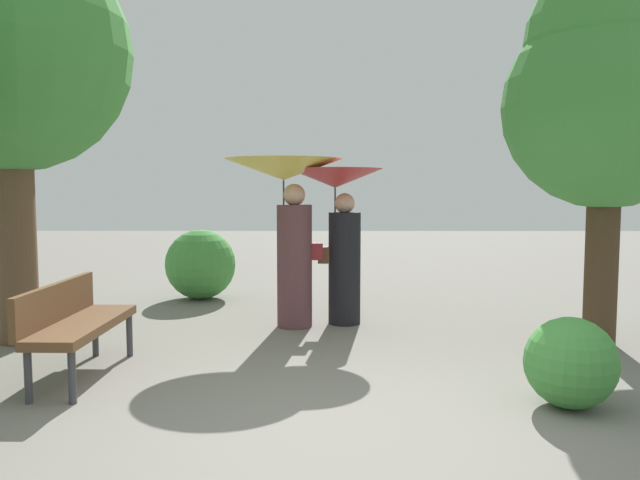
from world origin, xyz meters
The scene contains 8 objects.
ground_plane centered at (0.00, 0.00, 0.00)m, with size 40.00×40.00×0.00m, color slate.
person_left centered at (-0.38, 3.28, 1.48)m, with size 1.39×1.39×2.00m.
person_right centered at (0.23, 3.46, 1.34)m, with size 1.15×1.15×1.89m.
park_bench centered at (-2.13, 1.31, 0.51)m, with size 0.50×1.50×0.83m.
tree_near_left centered at (-3.24, 2.53, 3.32)m, with size 2.51×2.51×4.91m.
tree_near_right centered at (2.98, 2.46, 2.70)m, with size 2.12×2.12×4.02m.
bush_path_left centered at (-1.80, 5.12, 0.52)m, with size 1.05×1.05×1.05m, color #428C3D.
bush_path_right centered at (1.91, 0.58, 0.34)m, with size 0.69×0.69×0.69m, color #428C3D.
Camera 1 is at (0.05, -3.91, 1.65)m, focal length 34.14 mm.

